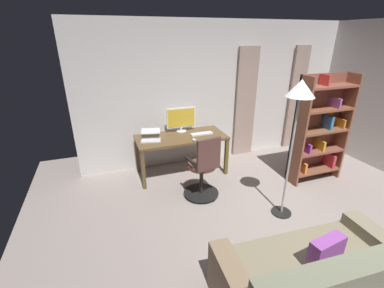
{
  "coord_description": "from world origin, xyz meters",
  "views": [
    {
      "loc": [
        2.21,
        2.02,
        2.39
      ],
      "look_at": [
        0.95,
        -1.53,
        0.82
      ],
      "focal_mm": 24.53,
      "sensor_mm": 36.0,
      "label": 1
    }
  ],
  "objects": [
    {
      "name": "computer_keyboard",
      "position": [
        0.56,
        -2.09,
        0.74
      ],
      "size": [
        0.4,
        0.12,
        0.02
      ],
      "primitive_type": "cube",
      "color": "silver",
      "rests_on": "desk"
    },
    {
      "name": "laptop",
      "position": [
        1.47,
        -2.14,
        0.78
      ],
      "size": [
        0.39,
        0.4,
        0.15
      ],
      "rotation": [
        0.0,
        0.0,
        -0.22
      ],
      "color": "silver",
      "rests_on": "desk"
    },
    {
      "name": "desk",
      "position": [
        0.94,
        -2.13,
        0.64
      ],
      "size": [
        1.59,
        0.72,
        0.73
      ],
      "color": "brown",
      "rests_on": "ground"
    },
    {
      "name": "computer_mouse",
      "position": [
        0.8,
        -1.85,
        0.75
      ],
      "size": [
        0.06,
        0.1,
        0.04
      ],
      "primitive_type": "ellipsoid",
      "color": "silver",
      "rests_on": "desk"
    },
    {
      "name": "curtain_left_panel",
      "position": [
        -1.81,
        -2.52,
        1.1
      ],
      "size": [
        0.35,
        0.06,
        2.2
      ],
      "primitive_type": "cube",
      "color": "gray",
      "rests_on": "ground"
    },
    {
      "name": "office_chair",
      "position": [
        0.86,
        -1.25,
        0.48
      ],
      "size": [
        0.56,
        0.56,
        1.04
      ],
      "rotation": [
        0.0,
        0.0,
        3.29
      ],
      "color": "black",
      "rests_on": "ground"
    },
    {
      "name": "bookshelf",
      "position": [
        -1.21,
        -1.18,
        0.9
      ],
      "size": [
        0.95,
        0.3,
        1.83
      ],
      "color": "brown",
      "rests_on": "ground"
    },
    {
      "name": "computer_monitor",
      "position": [
        0.86,
        -2.37,
        0.98
      ],
      "size": [
        0.55,
        0.18,
        0.45
      ],
      "color": "white",
      "rests_on": "desk"
    },
    {
      "name": "floor_lamp",
      "position": [
        -0.06,
        -0.48,
        1.64
      ],
      "size": [
        0.35,
        0.35,
        1.91
      ],
      "color": "black",
      "rests_on": "ground"
    },
    {
      "name": "ground_plane",
      "position": [
        0.0,
        0.0,
        0.0
      ],
      "size": [
        7.05,
        7.05,
        0.0
      ],
      "primitive_type": "plane",
      "color": "gray"
    },
    {
      "name": "back_room_partition",
      "position": [
        0.0,
        -2.63,
        1.33
      ],
      "size": [
        5.42,
        0.1,
        2.66
      ],
      "primitive_type": "cube",
      "color": "silver",
      "rests_on": "ground"
    },
    {
      "name": "curtain_right_panel",
      "position": [
        -0.56,
        -2.52,
        1.1
      ],
      "size": [
        0.43,
        0.06,
        2.2
      ],
      "primitive_type": "cube",
      "color": "gray",
      "rests_on": "ground"
    },
    {
      "name": "couch",
      "position": [
        0.54,
        0.78,
        0.29
      ],
      "size": [
        1.84,
        1.06,
        0.88
      ],
      "rotation": [
        0.0,
        0.0,
        3.08
      ],
      "color": "#7E745B",
      "rests_on": "ground"
    }
  ]
}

